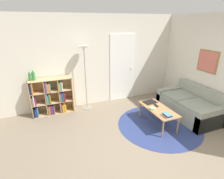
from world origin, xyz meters
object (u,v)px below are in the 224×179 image
Objects in this scene: bookshelf at (51,97)px; bottle_middle at (33,76)px; couch at (190,106)px; floor_lamp at (84,60)px; bowl at (153,109)px; laptop at (150,102)px; bottle_left at (30,77)px; coffee_table at (158,110)px.

bookshelf is 4.16× the size of bottle_middle.
bookshelf is 0.67× the size of couch.
bottle_middle reaches higher than couch.
couch is 4.18m from bottle_middle.
floor_lamp is 2.17m from bowl.
couch is at bearing 2.91° from bowl.
laptop is 1.50× the size of bottle_left.
bookshelf is 2.70m from bowl.
coffee_table is at bearing -29.56° from bottle_left.
floor_lamp is at bearing 140.72° from laptop.
floor_lamp is 5.39× the size of laptop.
floor_lamp reaches higher than coffee_table.
bowl is (1.24, -1.50, -0.97)m from floor_lamp.
floor_lamp is at bearing -3.50° from bottle_middle.
floor_lamp is at bearing 129.58° from bowl.
bottle_left reaches higher than coffee_table.
floor_lamp is at bearing -4.29° from bookshelf.
bowl is (-0.16, -0.36, 0.01)m from laptop.
bottle_left reaches higher than bowl.
couch is at bearing -23.46° from bookshelf.
laptop is at bearing -24.29° from bottle_middle.
bookshelf is 0.72m from bottle_middle.
bottle_left reaches higher than bookshelf.
laptop is at bearing -27.21° from bookshelf.
floor_lamp is 6.93× the size of bottle_middle.
floor_lamp is at bearing 150.22° from couch.
bookshelf is 0.60× the size of floor_lamp.
floor_lamp is 2.30m from coffee_table.
bowl is 3.13m from bottle_left.
coffee_table is at bearing -30.30° from bottle_middle.
floor_lamp is 3.11m from couch.
coffee_table is (-1.11, -0.07, 0.12)m from couch.
bottle_middle reaches higher than laptop.
floor_lamp reaches higher than couch.
bottle_middle is (-0.35, 0.01, 0.63)m from bookshelf.
couch is 1.12m from coffee_table.
bottle_left is at bearing 149.05° from bowl.
bottle_left is (-2.79, 1.22, 0.64)m from laptop.
bookshelf is at bearing 175.71° from floor_lamp.
bookshelf is at bearing -1.26° from bottle_left.
laptop is at bearing 90.12° from coffee_table.
floor_lamp is 1.35m from bottle_middle.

